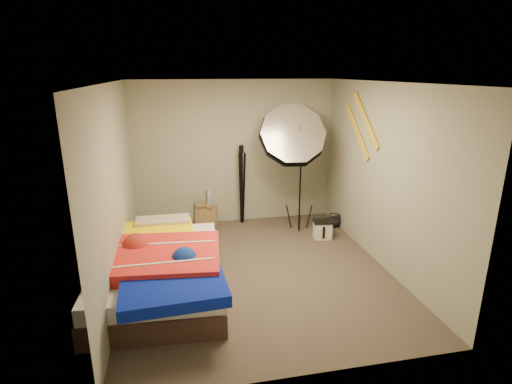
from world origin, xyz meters
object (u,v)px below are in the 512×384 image
object	(u,v)px
wrapping_roll	(209,207)
tote_bag	(206,214)
duffel_bag	(334,221)
camera_case	(322,230)
bed	(160,269)
camera_tripod	(242,179)
photo_umbrella	(292,137)

from	to	relation	value
wrapping_roll	tote_bag	bearing A→B (deg)	180.00
duffel_bag	camera_case	bearing A→B (deg)	-152.32
bed	camera_tripod	xyz separation A→B (m)	(1.38, 2.14, 0.50)
duffel_bag	photo_umbrella	distance (m)	1.74
camera_tripod	tote_bag	bearing A→B (deg)	176.68
camera_case	camera_tripod	size ratio (longest dim) A/B	0.20
wrapping_roll	bed	world-z (taller)	wrapping_roll
bed	photo_umbrella	bearing A→B (deg)	36.13
bed	camera_case	bearing A→B (deg)	24.56
tote_bag	photo_umbrella	distance (m)	2.08
photo_umbrella	bed	bearing A→B (deg)	-143.87
camera_case	photo_umbrella	world-z (taller)	photo_umbrella
bed	photo_umbrella	size ratio (longest dim) A/B	1.04
bed	photo_umbrella	distance (m)	2.91
wrapping_roll	bed	xyz separation A→B (m)	(-0.80, -2.17, -0.00)
duffel_bag	camera_tripod	distance (m)	1.79
wrapping_roll	camera_tripod	world-z (taller)	camera_tripod
wrapping_roll	camera_case	xyz separation A→B (m)	(1.75, -1.01, -0.18)
wrapping_roll	duffel_bag	xyz separation A→B (m)	(2.13, -0.58, -0.22)
tote_bag	wrapping_roll	size ratio (longest dim) A/B	0.60
tote_bag	bed	distance (m)	2.30
wrapping_roll	photo_umbrella	size ratio (longest dim) A/B	0.28
camera_tripod	camera_case	bearing A→B (deg)	-39.81
tote_bag	wrapping_roll	bearing A→B (deg)	24.78
tote_bag	photo_umbrella	bearing A→B (deg)	-0.59
wrapping_roll	camera_case	world-z (taller)	wrapping_roll
duffel_bag	camera_tripod	xyz separation A→B (m)	(-1.55, 0.54, 0.71)
tote_bag	camera_case	world-z (taller)	tote_bag
tote_bag	bed	xyz separation A→B (m)	(-0.74, -2.17, 0.13)
camera_tripod	photo_umbrella	bearing A→B (deg)	-40.23
wrapping_roll	camera_case	bearing A→B (deg)	-29.95
camera_case	bed	world-z (taller)	bed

